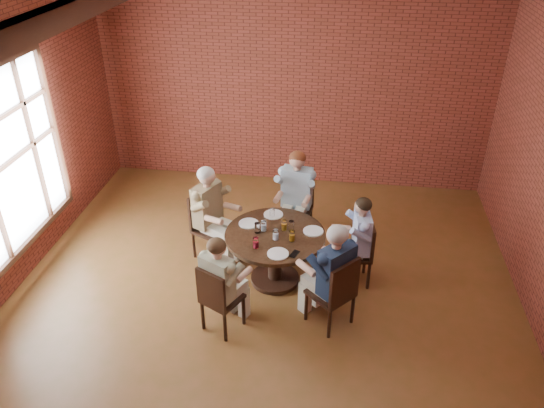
# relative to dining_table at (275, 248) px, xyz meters

# --- Properties ---
(floor) EXTENTS (7.00, 7.00, 0.00)m
(floor) POSITION_rel_dining_table_xyz_m (-0.09, -0.58, -0.53)
(floor) COLOR brown
(floor) RESTS_ON ground
(ceiling) EXTENTS (7.00, 7.00, 0.00)m
(ceiling) POSITION_rel_dining_table_xyz_m (-0.09, -0.58, 2.87)
(ceiling) COLOR white
(ceiling) RESTS_ON wall_back
(wall_back) EXTENTS (7.00, 0.00, 7.00)m
(wall_back) POSITION_rel_dining_table_xyz_m (-0.09, 2.92, 1.17)
(wall_back) COLOR maroon
(wall_back) RESTS_ON ground
(ceiling_beam) EXTENTS (0.22, 6.90, 0.26)m
(ceiling_beam) POSITION_rel_dining_table_xyz_m (-2.54, -0.58, 2.74)
(ceiling_beam) COLOR black
(ceiling_beam) RESTS_ON ceiling
(window) EXTENTS (0.10, 2.16, 2.36)m
(window) POSITION_rel_dining_table_xyz_m (-3.27, -0.18, 1.12)
(window) COLOR white
(window) RESTS_ON wall_left
(dining_table) EXTENTS (1.29, 1.29, 0.75)m
(dining_table) POSITION_rel_dining_table_xyz_m (0.00, 0.00, 0.00)
(dining_table) COLOR black
(dining_table) RESTS_ON floor
(chair_a) EXTENTS (0.44, 0.44, 0.90)m
(chair_a) POSITION_rel_dining_table_xyz_m (1.11, 0.15, -0.04)
(chair_a) COLOR black
(chair_a) RESTS_ON floor
(diner_a) EXTENTS (0.66, 0.56, 1.26)m
(diner_a) POSITION_rel_dining_table_xyz_m (1.04, 0.14, 0.10)
(diner_a) COLOR #4560B3
(diner_a) RESTS_ON floor
(chair_b) EXTENTS (0.51, 0.51, 0.96)m
(chair_b) POSITION_rel_dining_table_xyz_m (0.17, 1.17, -0.01)
(chair_b) COLOR black
(chair_b) RESTS_ON floor
(diner_b) EXTENTS (0.65, 0.76, 1.38)m
(diner_b) POSITION_rel_dining_table_xyz_m (0.15, 1.08, 0.16)
(diner_b) COLOR #9CB6C7
(diner_b) RESTS_ON floor
(chair_c) EXTENTS (0.60, 0.60, 0.96)m
(chair_c) POSITION_rel_dining_table_xyz_m (-1.03, 0.49, -0.01)
(chair_c) COLOR black
(chair_c) RESTS_ON floor
(diner_c) EXTENTS (0.86, 0.80, 1.38)m
(diner_c) POSITION_rel_dining_table_xyz_m (-0.94, 0.45, 0.16)
(diner_c) COLOR brown
(diner_c) RESTS_ON floor
(chair_d) EXTENTS (0.54, 0.54, 0.91)m
(chair_d) POSITION_rel_dining_table_xyz_m (-0.53, -1.02, -0.03)
(chair_d) COLOR black
(chair_d) RESTS_ON floor
(diner_d) EXTENTS (0.72, 0.77, 1.28)m
(diner_d) POSITION_rel_dining_table_xyz_m (-0.49, -0.95, 0.11)
(diner_d) COLOR beige
(diner_d) RESTS_ON floor
(chair_e) EXTENTS (0.64, 0.64, 0.97)m
(chair_e) POSITION_rel_dining_table_xyz_m (0.82, -0.74, -0.01)
(chair_e) COLOR black
(chair_e) RESTS_ON floor
(diner_e) EXTENTS (0.89, 0.88, 1.39)m
(diner_e) POSITION_rel_dining_table_xyz_m (0.75, -0.68, 0.16)
(diner_e) COLOR #172642
(diner_e) RESTS_ON floor
(plate_a) EXTENTS (0.26, 0.26, 0.01)m
(plate_a) POSITION_rel_dining_table_xyz_m (0.48, 0.11, 0.23)
(plate_a) COLOR white
(plate_a) RESTS_ON dining_table
(plate_b) EXTENTS (0.26, 0.26, 0.01)m
(plate_b) POSITION_rel_dining_table_xyz_m (-0.08, 0.44, 0.23)
(plate_b) COLOR white
(plate_b) RESTS_ON dining_table
(plate_c) EXTENTS (0.26, 0.26, 0.01)m
(plate_c) POSITION_rel_dining_table_xyz_m (-0.37, 0.18, 0.23)
(plate_c) COLOR white
(plate_c) RESTS_ON dining_table
(plate_d) EXTENTS (0.26, 0.26, 0.01)m
(plate_d) POSITION_rel_dining_table_xyz_m (0.09, -0.43, 0.23)
(plate_d) COLOR white
(plate_d) RESTS_ON dining_table
(glass_a) EXTENTS (0.07, 0.07, 0.14)m
(glass_a) POSITION_rel_dining_table_xyz_m (0.20, 0.10, 0.29)
(glass_a) COLOR white
(glass_a) RESTS_ON dining_table
(glass_b) EXTENTS (0.07, 0.07, 0.14)m
(glass_b) POSITION_rel_dining_table_xyz_m (0.10, 0.11, 0.29)
(glass_b) COLOR white
(glass_b) RESTS_ON dining_table
(glass_c) EXTENTS (0.07, 0.07, 0.14)m
(glass_c) POSITION_rel_dining_table_xyz_m (-0.09, 0.37, 0.29)
(glass_c) COLOR white
(glass_c) RESTS_ON dining_table
(glass_d) EXTENTS (0.07, 0.07, 0.14)m
(glass_d) POSITION_rel_dining_table_xyz_m (-0.16, 0.05, 0.29)
(glass_d) COLOR white
(glass_d) RESTS_ON dining_table
(glass_e) EXTENTS (0.07, 0.07, 0.14)m
(glass_e) POSITION_rel_dining_table_xyz_m (-0.23, -0.01, 0.29)
(glass_e) COLOR white
(glass_e) RESTS_ON dining_table
(glass_f) EXTENTS (0.07, 0.07, 0.14)m
(glass_f) POSITION_rel_dining_table_xyz_m (-0.19, -0.33, 0.29)
(glass_f) COLOR white
(glass_f) RESTS_ON dining_table
(glass_g) EXTENTS (0.07, 0.07, 0.14)m
(glass_g) POSITION_rel_dining_table_xyz_m (0.02, -0.13, 0.29)
(glass_g) COLOR white
(glass_g) RESTS_ON dining_table
(glass_h) EXTENTS (0.07, 0.07, 0.14)m
(glass_h) POSITION_rel_dining_table_xyz_m (0.23, -0.12, 0.29)
(glass_h) COLOR white
(glass_h) RESTS_ON dining_table
(smartphone) EXTENTS (0.12, 0.17, 0.01)m
(smartphone) POSITION_rel_dining_table_xyz_m (0.29, -0.40, 0.23)
(smartphone) COLOR black
(smartphone) RESTS_ON dining_table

